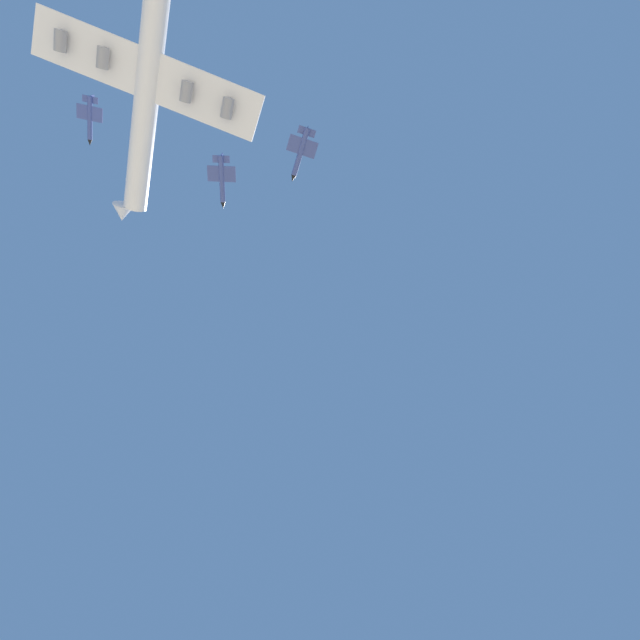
# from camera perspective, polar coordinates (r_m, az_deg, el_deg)

# --- Properties ---
(carrier_jet) EXTENTS (78.27, 60.61, 20.07)m
(carrier_jet) POSITION_cam_1_polar(r_m,az_deg,el_deg) (152.80, -18.52, 24.23)
(carrier_jet) COLOR white
(chase_jet_lead) EXTENTS (15.05, 9.10, 4.00)m
(chase_jet_lead) POSITION_cam_1_polar(r_m,az_deg,el_deg) (153.86, -10.87, 15.14)
(chase_jet_lead) COLOR #38478C
(chase_jet_left_wing) EXTENTS (15.32, 8.81, 4.00)m
(chase_jet_left_wing) POSITION_cam_1_polar(r_m,az_deg,el_deg) (187.77, -24.26, 19.80)
(chase_jet_left_wing) COLOR #38478C
(chase_jet_right_wing) EXTENTS (15.28, 8.49, 4.00)m
(chase_jet_right_wing) POSITION_cam_1_polar(r_m,az_deg,el_deg) (147.62, -2.17, 18.19)
(chase_jet_right_wing) COLOR #38478C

